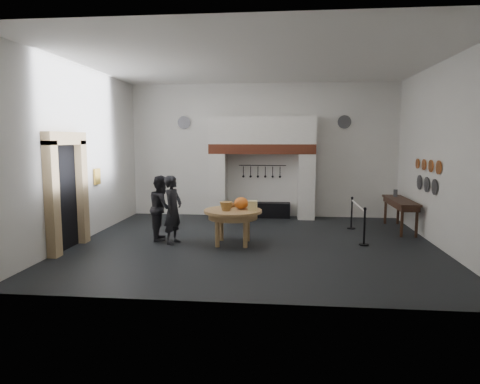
# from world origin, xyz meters

# --- Properties ---
(floor) EXTENTS (9.00, 8.00, 0.02)m
(floor) POSITION_xyz_m (0.00, 0.00, 0.00)
(floor) COLOR black
(floor) RESTS_ON ground
(ceiling) EXTENTS (9.00, 8.00, 0.02)m
(ceiling) POSITION_xyz_m (0.00, 0.00, 4.50)
(ceiling) COLOR silver
(ceiling) RESTS_ON wall_back
(wall_back) EXTENTS (9.00, 0.02, 4.50)m
(wall_back) POSITION_xyz_m (0.00, 4.00, 2.25)
(wall_back) COLOR silver
(wall_back) RESTS_ON floor
(wall_front) EXTENTS (9.00, 0.02, 4.50)m
(wall_front) POSITION_xyz_m (0.00, -4.00, 2.25)
(wall_front) COLOR silver
(wall_front) RESTS_ON floor
(wall_left) EXTENTS (0.02, 8.00, 4.50)m
(wall_left) POSITION_xyz_m (-4.50, 0.00, 2.25)
(wall_left) COLOR silver
(wall_left) RESTS_ON floor
(wall_right) EXTENTS (0.02, 8.00, 4.50)m
(wall_right) POSITION_xyz_m (4.50, 0.00, 2.25)
(wall_right) COLOR silver
(wall_right) RESTS_ON floor
(chimney_pier_left) EXTENTS (0.55, 0.70, 2.15)m
(chimney_pier_left) POSITION_xyz_m (-1.48, 3.65, 1.07)
(chimney_pier_left) COLOR silver
(chimney_pier_left) RESTS_ON floor
(chimney_pier_right) EXTENTS (0.55, 0.70, 2.15)m
(chimney_pier_right) POSITION_xyz_m (1.48, 3.65, 1.07)
(chimney_pier_right) COLOR silver
(chimney_pier_right) RESTS_ON floor
(hearth_brick_band) EXTENTS (3.50, 0.72, 0.32)m
(hearth_brick_band) POSITION_xyz_m (0.00, 3.65, 2.31)
(hearth_brick_band) COLOR #9E442B
(hearth_brick_band) RESTS_ON chimney_pier_left
(chimney_hood) EXTENTS (3.50, 0.70, 0.90)m
(chimney_hood) POSITION_xyz_m (0.00, 3.65, 2.92)
(chimney_hood) COLOR silver
(chimney_hood) RESTS_ON hearth_brick_band
(iron_range) EXTENTS (1.90, 0.45, 0.50)m
(iron_range) POSITION_xyz_m (0.00, 3.72, 0.25)
(iron_range) COLOR black
(iron_range) RESTS_ON floor
(utensil_rail) EXTENTS (1.60, 0.02, 0.02)m
(utensil_rail) POSITION_xyz_m (0.00, 3.92, 1.75)
(utensil_rail) COLOR black
(utensil_rail) RESTS_ON wall_back
(door_recess) EXTENTS (0.04, 1.10, 2.50)m
(door_recess) POSITION_xyz_m (-4.47, -1.00, 1.25)
(door_recess) COLOR black
(door_recess) RESTS_ON floor
(door_jamb_near) EXTENTS (0.22, 0.30, 2.60)m
(door_jamb_near) POSITION_xyz_m (-4.38, -1.70, 1.30)
(door_jamb_near) COLOR tan
(door_jamb_near) RESTS_ON floor
(door_jamb_far) EXTENTS (0.22, 0.30, 2.60)m
(door_jamb_far) POSITION_xyz_m (-4.38, -0.30, 1.30)
(door_jamb_far) COLOR tan
(door_jamb_far) RESTS_ON floor
(door_lintel) EXTENTS (0.22, 1.70, 0.30)m
(door_lintel) POSITION_xyz_m (-4.38, -1.00, 2.65)
(door_lintel) COLOR tan
(door_lintel) RESTS_ON door_jamb_near
(wall_plaque) EXTENTS (0.05, 0.34, 0.44)m
(wall_plaque) POSITION_xyz_m (-4.45, 0.80, 1.60)
(wall_plaque) COLOR gold
(wall_plaque) RESTS_ON wall_left
(work_table) EXTENTS (1.54, 1.54, 0.07)m
(work_table) POSITION_xyz_m (-0.54, -0.10, 0.84)
(work_table) COLOR tan
(work_table) RESTS_ON floor
(pumpkin) EXTENTS (0.36, 0.36, 0.31)m
(pumpkin) POSITION_xyz_m (-0.34, -0.00, 1.03)
(pumpkin) COLOR #E35620
(pumpkin) RESTS_ON work_table
(cheese_block_big) EXTENTS (0.22, 0.22, 0.24)m
(cheese_block_big) POSITION_xyz_m (-0.04, -0.15, 0.99)
(cheese_block_big) COLOR #E5D089
(cheese_block_big) RESTS_ON work_table
(cheese_block_small) EXTENTS (0.18, 0.18, 0.20)m
(cheese_block_small) POSITION_xyz_m (-0.06, 0.15, 0.97)
(cheese_block_small) COLOR #FADA95
(cheese_block_small) RESTS_ON work_table
(wicker_basket) EXTENTS (0.34, 0.34, 0.22)m
(wicker_basket) POSITION_xyz_m (-0.69, -0.25, 0.98)
(wicker_basket) COLOR #A87D3D
(wicker_basket) RESTS_ON work_table
(bread_loaf) EXTENTS (0.31, 0.18, 0.13)m
(bread_loaf) POSITION_xyz_m (-0.64, 0.25, 0.94)
(bread_loaf) COLOR #A8683B
(bread_loaf) RESTS_ON work_table
(visitor_near) EXTENTS (0.56, 0.71, 1.73)m
(visitor_near) POSITION_xyz_m (-2.05, -0.18, 0.86)
(visitor_near) COLOR black
(visitor_near) RESTS_ON floor
(visitor_far) EXTENTS (0.80, 0.94, 1.69)m
(visitor_far) POSITION_xyz_m (-2.45, 0.22, 0.85)
(visitor_far) COLOR black
(visitor_far) RESTS_ON floor
(side_table) EXTENTS (0.55, 2.20, 0.06)m
(side_table) POSITION_xyz_m (4.10, 2.05, 0.87)
(side_table) COLOR #331B12
(side_table) RESTS_ON floor
(pewter_jug) EXTENTS (0.12, 0.12, 0.22)m
(pewter_jug) POSITION_xyz_m (4.10, 2.65, 1.01)
(pewter_jug) COLOR #4F5054
(pewter_jug) RESTS_ON side_table
(copper_pan_a) EXTENTS (0.03, 0.34, 0.34)m
(copper_pan_a) POSITION_xyz_m (4.46, 0.20, 1.95)
(copper_pan_a) COLOR #C6662D
(copper_pan_a) RESTS_ON wall_right
(copper_pan_b) EXTENTS (0.03, 0.32, 0.32)m
(copper_pan_b) POSITION_xyz_m (4.46, 0.75, 1.95)
(copper_pan_b) COLOR #C6662D
(copper_pan_b) RESTS_ON wall_right
(copper_pan_c) EXTENTS (0.03, 0.30, 0.30)m
(copper_pan_c) POSITION_xyz_m (4.46, 1.30, 1.95)
(copper_pan_c) COLOR #C6662D
(copper_pan_c) RESTS_ON wall_right
(copper_pan_d) EXTENTS (0.03, 0.28, 0.28)m
(copper_pan_d) POSITION_xyz_m (4.46, 1.85, 1.95)
(copper_pan_d) COLOR #C6662D
(copper_pan_d) RESTS_ON wall_right
(pewter_plate_left) EXTENTS (0.03, 0.40, 0.40)m
(pewter_plate_left) POSITION_xyz_m (4.46, 0.40, 1.45)
(pewter_plate_left) COLOR #4C4C51
(pewter_plate_left) RESTS_ON wall_right
(pewter_plate_mid) EXTENTS (0.03, 0.40, 0.40)m
(pewter_plate_mid) POSITION_xyz_m (4.46, 1.00, 1.45)
(pewter_plate_mid) COLOR #4C4C51
(pewter_plate_mid) RESTS_ON wall_right
(pewter_plate_right) EXTENTS (0.03, 0.40, 0.40)m
(pewter_plate_right) POSITION_xyz_m (4.46, 1.60, 1.45)
(pewter_plate_right) COLOR #4C4C51
(pewter_plate_right) RESTS_ON wall_right
(pewter_plate_back_left) EXTENTS (0.44, 0.03, 0.44)m
(pewter_plate_back_left) POSITION_xyz_m (-2.70, 3.96, 3.20)
(pewter_plate_back_left) COLOR #4C4C51
(pewter_plate_back_left) RESTS_ON wall_back
(pewter_plate_back_right) EXTENTS (0.44, 0.03, 0.44)m
(pewter_plate_back_right) POSITION_xyz_m (2.70, 3.96, 3.20)
(pewter_plate_back_right) COLOR #4C4C51
(pewter_plate_back_right) RESTS_ON wall_back
(barrier_post_near) EXTENTS (0.05, 0.05, 0.90)m
(barrier_post_near) POSITION_xyz_m (2.73, 0.09, 0.45)
(barrier_post_near) COLOR black
(barrier_post_near) RESTS_ON floor
(barrier_post_far) EXTENTS (0.05, 0.05, 0.90)m
(barrier_post_far) POSITION_xyz_m (2.73, 2.09, 0.45)
(barrier_post_far) COLOR black
(barrier_post_far) RESTS_ON floor
(barrier_rope) EXTENTS (0.04, 2.00, 0.04)m
(barrier_rope) POSITION_xyz_m (2.73, 1.09, 0.85)
(barrier_rope) COLOR silver
(barrier_rope) RESTS_ON barrier_post_near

